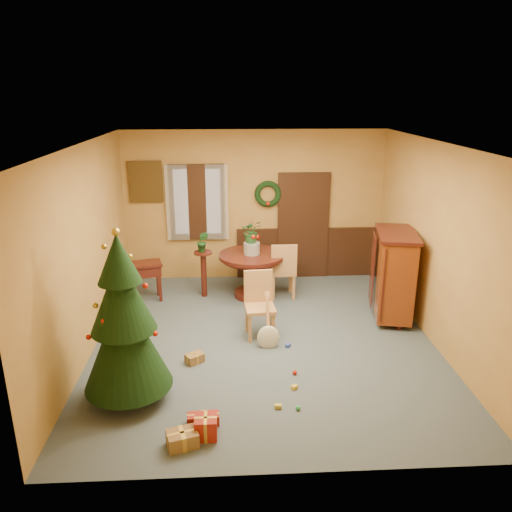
{
  "coord_description": "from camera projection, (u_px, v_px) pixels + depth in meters",
  "views": [
    {
      "loc": [
        -0.49,
        -6.7,
        3.58
      ],
      "look_at": [
        -0.1,
        0.4,
        1.21
      ],
      "focal_mm": 35.0,
      "sensor_mm": 36.0,
      "label": 1
    }
  ],
  "objects": [
    {
      "name": "gift_a",
      "position": [
        182.0,
        439.0,
        5.26
      ],
      "size": [
        0.37,
        0.31,
        0.17
      ],
      "color": "brown",
      "rests_on": "floor"
    },
    {
      "name": "centerpiece_plant",
      "position": [
        252.0,
        231.0,
        8.74
      ],
      "size": [
        0.37,
        0.32,
        0.41
      ],
      "primitive_type": "imported",
      "color": "#1E4C23",
      "rests_on": "urn"
    },
    {
      "name": "toy_e",
      "position": [
        278.0,
        406.0,
        5.9
      ],
      "size": [
        0.08,
        0.05,
        0.05
      ],
      "primitive_type": "cube",
      "rotation": [
        0.0,
        0.0,
        -0.06
      ],
      "color": "gold",
      "rests_on": "floor"
    },
    {
      "name": "chair_near",
      "position": [
        259.0,
        302.0,
        7.55
      ],
      "size": [
        0.47,
        0.47,
        1.01
      ],
      "color": "#A97543",
      "rests_on": "floor"
    },
    {
      "name": "gift_c",
      "position": [
        195.0,
        358.0,
        6.89
      ],
      "size": [
        0.29,
        0.27,
        0.13
      ],
      "color": "brown",
      "rests_on": "floor"
    },
    {
      "name": "urn",
      "position": [
        252.0,
        248.0,
        8.84
      ],
      "size": [
        0.29,
        0.29,
        0.21
      ],
      "primitive_type": "cylinder",
      "color": "slate",
      "rests_on": "dining_table"
    },
    {
      "name": "room_envelope",
      "position": [
        265.0,
        223.0,
        9.73
      ],
      "size": [
        5.5,
        5.5,
        5.5
      ],
      "color": "#384952",
      "rests_on": "ground"
    },
    {
      "name": "christmas_tree",
      "position": [
        124.0,
        322.0,
        5.79
      ],
      "size": [
        1.05,
        1.05,
        2.16
      ],
      "color": "#382111",
      "rests_on": "floor"
    },
    {
      "name": "writing_desk",
      "position": [
        139.0,
        273.0,
        8.77
      ],
      "size": [
        0.87,
        0.6,
        0.71
      ],
      "color": "black",
      "rests_on": "floor"
    },
    {
      "name": "plant_stand",
      "position": [
        204.0,
        269.0,
        8.98
      ],
      "size": [
        0.33,
        0.33,
        0.85
      ],
      "color": "black",
      "rests_on": "floor"
    },
    {
      "name": "toy_a",
      "position": [
        288.0,
        346.0,
        7.31
      ],
      "size": [
        0.09,
        0.09,
        0.05
      ],
      "primitive_type": "cube",
      "rotation": [
        0.0,
        0.0,
        0.9
      ],
      "color": "#2843AD",
      "rests_on": "floor"
    },
    {
      "name": "guitar",
      "position": [
        268.0,
        323.0,
        7.19
      ],
      "size": [
        0.36,
        0.52,
        0.76
      ],
      "primitive_type": null,
      "rotation": [
        -0.49,
        0.0,
        0.05
      ],
      "color": "beige",
      "rests_on": "floor"
    },
    {
      "name": "toy_c",
      "position": [
        294.0,
        387.0,
        6.28
      ],
      "size": [
        0.09,
        0.09,
        0.05
      ],
      "primitive_type": "cube",
      "rotation": [
        0.0,
        0.0,
        0.64
      ],
      "color": "gold",
      "rests_on": "floor"
    },
    {
      "name": "chair_far",
      "position": [
        283.0,
        269.0,
        8.88
      ],
      "size": [
        0.46,
        0.46,
        1.04
      ],
      "color": "#A97543",
      "rests_on": "floor"
    },
    {
      "name": "toy_d",
      "position": [
        295.0,
        372.0,
        6.6
      ],
      "size": [
        0.06,
        0.06,
        0.06
      ],
      "primitive_type": "sphere",
      "color": "#B91C0C",
      "rests_on": "floor"
    },
    {
      "name": "gift_b",
      "position": [
        206.0,
        427.0,
        5.4
      ],
      "size": [
        0.25,
        0.25,
        0.24
      ],
      "color": "maroon",
      "rests_on": "floor"
    },
    {
      "name": "stand_plant",
      "position": [
        203.0,
        242.0,
        8.82
      ],
      "size": [
        0.23,
        0.2,
        0.38
      ],
      "primitive_type": "imported",
      "rotation": [
        0.0,
        0.0,
        -0.17
      ],
      "color": "#19471E",
      "rests_on": "plant_stand"
    },
    {
      "name": "sideboard",
      "position": [
        394.0,
        273.0,
        8.05
      ],
      "size": [
        0.81,
        1.23,
        1.46
      ],
      "color": "#5F240A",
      "rests_on": "floor"
    },
    {
      "name": "toy_b",
      "position": [
        298.0,
        408.0,
        5.87
      ],
      "size": [
        0.06,
        0.06,
        0.06
      ],
      "primitive_type": "sphere",
      "color": "green",
      "rests_on": "floor"
    },
    {
      "name": "gift_d",
      "position": [
        203.0,
        419.0,
        5.62
      ],
      "size": [
        0.36,
        0.17,
        0.13
      ],
      "color": "maroon",
      "rests_on": "floor"
    },
    {
      "name": "dining_table",
      "position": [
        252.0,
        267.0,
        8.95
      ],
      "size": [
        1.18,
        1.18,
        0.81
      ],
      "color": "black",
      "rests_on": "floor"
    }
  ]
}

